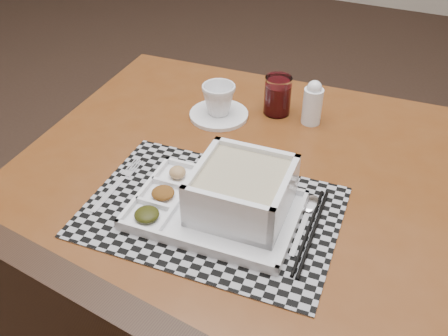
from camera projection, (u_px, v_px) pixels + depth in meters
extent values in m
plane|color=#332219|center=(191.00, 165.00, 2.30)|extent=(5.00, 5.00, 0.00)
cube|color=#5D2D11|center=(229.00, 180.00, 1.10)|extent=(1.00, 1.00, 0.04)
cylinder|color=#5D2D11|center=(158.00, 161.00, 1.76)|extent=(0.05, 0.05, 0.67)
cylinder|color=#5D2D11|center=(410.00, 222.00, 1.51)|extent=(0.05, 0.05, 0.67)
cube|color=#5D2D11|center=(279.00, 113.00, 1.44)|extent=(0.82, 0.08, 0.08)
cube|color=#5D2D11|center=(77.00, 161.00, 1.25)|extent=(0.08, 0.82, 0.08)
cube|color=#5D2D11|center=(416.00, 247.00, 1.02)|extent=(0.08, 0.82, 0.08)
cube|color=#95959C|center=(212.00, 211.00, 0.99)|extent=(0.51, 0.37, 0.00)
cube|color=white|center=(215.00, 212.00, 0.98)|extent=(0.33, 0.24, 0.01)
cube|color=white|center=(234.00, 176.00, 1.05)|extent=(0.32, 0.03, 0.01)
cube|color=white|center=(193.00, 245.00, 0.89)|extent=(0.32, 0.03, 0.01)
cube|color=white|center=(144.00, 189.00, 1.01)|extent=(0.02, 0.22, 0.01)
cube|color=white|center=(293.00, 228.00, 0.92)|extent=(0.02, 0.22, 0.01)
cube|color=white|center=(180.00, 199.00, 0.99)|extent=(0.02, 0.20, 0.01)
cube|color=white|center=(153.00, 204.00, 0.98)|extent=(0.08, 0.01, 0.01)
cube|color=white|center=(169.00, 184.00, 1.03)|extent=(0.08, 0.01, 0.01)
ellipsoid|color=black|center=(147.00, 214.00, 0.95)|extent=(0.05, 0.05, 0.02)
ellipsoid|color=#4E280D|center=(163.00, 193.00, 1.00)|extent=(0.05, 0.05, 0.02)
ellipsoid|color=#9B6F46|center=(177.00, 172.00, 1.05)|extent=(0.04, 0.04, 0.02)
cube|color=white|center=(242.00, 206.00, 0.97)|extent=(0.19, 0.19, 0.01)
cube|color=white|center=(256.00, 166.00, 1.01)|extent=(0.18, 0.02, 0.09)
cube|color=white|center=(227.00, 218.00, 0.89)|extent=(0.18, 0.02, 0.09)
cube|color=white|center=(202.00, 180.00, 0.97)|extent=(0.02, 0.18, 0.09)
cube|color=white|center=(284.00, 200.00, 0.93)|extent=(0.02, 0.18, 0.09)
cube|color=tan|center=(242.00, 191.00, 0.95)|extent=(0.16, 0.16, 0.08)
cube|color=silver|center=(109.00, 194.00, 1.02)|extent=(0.02, 0.12, 0.00)
cube|color=silver|center=(128.00, 173.00, 1.08)|extent=(0.02, 0.02, 0.00)
cube|color=silver|center=(131.00, 165.00, 1.10)|extent=(0.01, 0.04, 0.00)
cube|color=silver|center=(134.00, 165.00, 1.10)|extent=(0.01, 0.04, 0.00)
cube|color=silver|center=(136.00, 166.00, 1.10)|extent=(0.01, 0.04, 0.00)
cube|color=silver|center=(138.00, 166.00, 1.10)|extent=(0.01, 0.04, 0.00)
cube|color=silver|center=(300.00, 234.00, 0.93)|extent=(0.02, 0.12, 0.00)
ellipsoid|color=silver|center=(311.00, 204.00, 1.00)|extent=(0.04, 0.06, 0.01)
cylinder|color=black|center=(308.00, 230.00, 0.94)|extent=(0.02, 0.24, 0.01)
cylinder|color=black|center=(314.00, 232.00, 0.93)|extent=(0.02, 0.24, 0.01)
cylinder|color=white|center=(219.00, 115.00, 1.27)|extent=(0.15, 0.15, 0.01)
imported|color=white|center=(219.00, 99.00, 1.25)|extent=(0.09, 0.09, 0.08)
cylinder|color=white|center=(278.00, 95.00, 1.26)|extent=(0.07, 0.07, 0.10)
cylinder|color=#41050A|center=(277.00, 99.00, 1.27)|extent=(0.06, 0.06, 0.08)
cylinder|color=white|center=(312.00, 106.00, 1.23)|extent=(0.05, 0.05, 0.09)
sphere|color=white|center=(315.00, 88.00, 1.20)|extent=(0.04, 0.04, 0.04)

